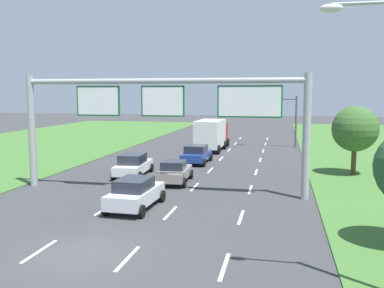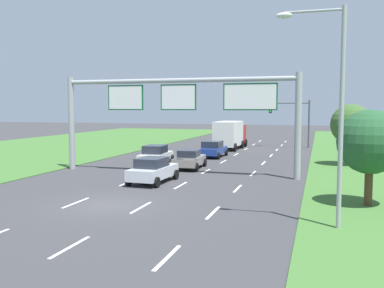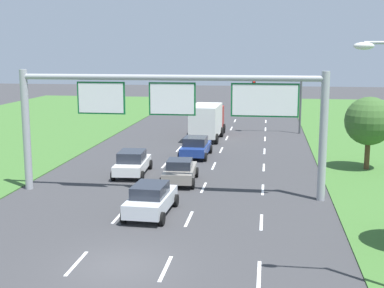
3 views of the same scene
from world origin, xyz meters
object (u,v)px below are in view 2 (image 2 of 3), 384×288
Objects in this scene: sign_gantry at (180,104)px; roadside_tree_near at (370,142)px; traffic_light_mast at (292,115)px; roadside_tree_mid at (351,125)px; street_lamp at (331,98)px; car_mid_lane at (189,159)px; box_truck at (230,134)px; car_near_red at (213,149)px; car_lead_silver at (156,155)px; car_far_ahead at (153,170)px.

sign_gantry is 3.73× the size of roadside_tree_near.
sign_gantry is at bearing 149.39° from roadside_tree_near.
roadside_tree_mid is at bearing -70.10° from traffic_light_mast.
street_lamp is (9.82, -11.44, 0.14)m from sign_gantry.
sign_gantry is (0.17, -2.75, 4.21)m from car_mid_lane.
box_truck is 1.48× the size of roadside_tree_mid.
street_lamp is 19.60m from roadside_tree_mid.
street_lamp is (10.09, -22.17, 4.29)m from car_near_red.
traffic_light_mast reaches higher than car_mid_lane.
roadside_tree_mid is at bearing 20.31° from car_mid_lane.
car_near_red is 0.92× the size of roadside_tree_near.
box_truck is at bearing 108.29° from street_lamp.
roadside_tree_near is at bearing -42.31° from car_mid_lane.
car_mid_lane is 0.83× the size of roadside_tree_mid.
car_near_red is 0.94× the size of car_lead_silver.
car_lead_silver is 0.54× the size of street_lamp.
car_near_red is 0.58× the size of box_truck.
sign_gantry is 15.08m from street_lamp.
car_mid_lane is 0.56× the size of box_truck.
sign_gantry is (0.36, -19.36, 3.23)m from box_truck.
car_lead_silver is 21.64m from traffic_light_mast.
roadside_tree_mid is (15.46, 3.60, 2.54)m from car_lead_silver.
car_near_red is 11.51m from sign_gantry.
car_near_red is 0.50× the size of street_lamp.
car_far_ahead is (3.05, -8.20, 0.00)m from car_lead_silver.
car_far_ahead is 13.56m from street_lamp.
car_mid_lane is at bearing -156.52° from roadside_tree_mid.
roadside_tree_near is at bearing -11.91° from car_far_ahead.
car_mid_lane is 6.58m from car_far_ahead.
car_near_red is 0.85× the size of roadside_tree_mid.
car_near_red is at bearing 114.47° from street_lamp.
roadside_tree_mid is (11.86, 7.98, -1.59)m from sign_gantry.
roadside_tree_mid reaches higher than car_far_ahead.
box_truck is at bearing 87.47° from car_mid_lane.
traffic_light_mast reaches higher than car_far_ahead.
sign_gantry reaches higher than roadside_tree_mid.
street_lamp reaches higher than sign_gantry.
roadside_tree_near is 14.92m from roadside_tree_mid.
roadside_tree_near is at bearing -39.82° from car_lead_silver.
roadside_tree_near is at bearing -90.53° from roadside_tree_mid.
car_far_ahead is (-0.38, -6.57, 0.08)m from car_mid_lane.
roadside_tree_near reaches higher than box_truck.
roadside_tree_near is 0.93× the size of roadside_tree_mid.
street_lamp is 5.28m from roadside_tree_near.
traffic_light_mast is (6.83, 27.21, 3.06)m from car_far_ahead.
street_lamp reaches higher than box_truck.
traffic_light_mast is at bearing 78.22° from car_far_ahead.
roadside_tree_mid reaches higher than box_truck.
street_lamp is at bearing -69.91° from box_truck.
street_lamp reaches higher than roadside_tree_mid.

